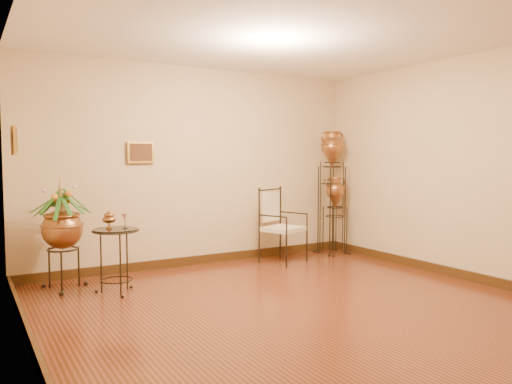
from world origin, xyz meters
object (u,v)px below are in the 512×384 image
amphora_tall (332,191)px  planter_urn (62,224)px  side_table (116,260)px  armchair (283,226)px  amphora_mid (332,191)px

amphora_tall → planter_urn: (-4.09, -0.15, -0.24)m
amphora_tall → side_table: (-3.60, -0.62, -0.62)m
armchair → amphora_mid: bearing=-10.2°
amphora_tall → amphora_mid: bearing=0.0°
armchair → side_table: (-2.54, -0.42, -0.16)m
amphora_mid → armchair: amphora_mid is taller
amphora_tall → side_table: amphora_tall is taller
amphora_mid → side_table: size_ratio=2.13×
planter_urn → armchair: size_ratio=1.27×
amphora_tall → armchair: amphora_tall is taller
amphora_mid → planter_urn: size_ratio=1.44×
armchair → side_table: size_ratio=1.16×
amphora_tall → amphora_mid: size_ratio=1.00×
amphora_tall → armchair: size_ratio=1.83×
amphora_mid → planter_urn: (-4.09, -0.15, -0.23)m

